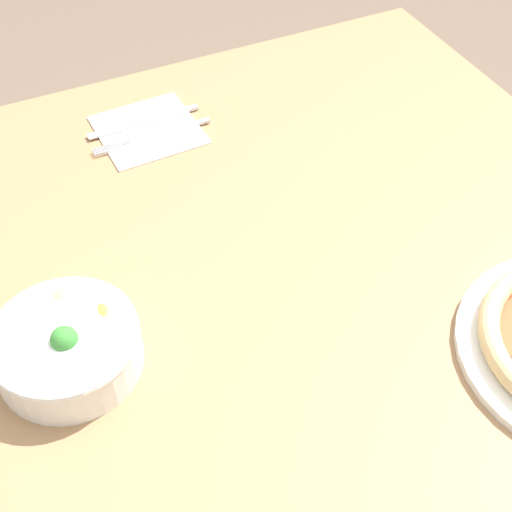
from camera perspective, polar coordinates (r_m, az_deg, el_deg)
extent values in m
cube|color=#99724C|center=(0.90, 8.95, -7.65)|extent=(1.39, 1.00, 0.03)
cylinder|color=olive|center=(1.69, 8.95, 5.79)|extent=(0.06, 0.06, 0.72)
cylinder|color=white|center=(0.87, -14.87, -7.15)|extent=(0.17, 0.17, 0.06)
torus|color=white|center=(0.85, -15.17, -6.21)|extent=(0.18, 0.18, 0.01)
ellipsoid|color=#998466|center=(0.85, -12.97, -6.31)|extent=(0.03, 0.04, 0.02)
ellipsoid|color=tan|center=(0.89, -15.13, -3.09)|extent=(0.04, 0.04, 0.02)
ellipsoid|color=tan|center=(0.86, -18.53, -7.44)|extent=(0.03, 0.04, 0.02)
ellipsoid|color=tan|center=(0.86, -10.87, -5.38)|extent=(0.03, 0.02, 0.02)
ellipsoid|color=tan|center=(0.87, -18.07, -6.01)|extent=(0.04, 0.04, 0.02)
ellipsoid|color=tan|center=(0.85, -15.63, -6.74)|extent=(0.04, 0.03, 0.02)
sphere|color=#388433|center=(0.84, -15.08, -6.46)|extent=(0.03, 0.03, 0.03)
ellipsoid|color=yellow|center=(0.86, -12.08, -4.54)|extent=(0.04, 0.02, 0.02)
cube|color=white|center=(1.19, -8.62, 9.94)|extent=(0.16, 0.16, 0.00)
cube|color=silver|center=(1.18, -6.90, 9.90)|extent=(0.01, 0.14, 0.00)
cube|color=silver|center=(1.16, -11.59, 8.65)|extent=(0.00, 0.06, 0.00)
cube|color=silver|center=(1.16, -11.53, 8.54)|extent=(0.00, 0.06, 0.00)
cube|color=silver|center=(1.16, -11.46, 8.42)|extent=(0.00, 0.06, 0.00)
cube|color=silver|center=(1.15, -11.39, 8.31)|extent=(0.00, 0.06, 0.00)
cube|color=silver|center=(1.22, -6.38, 11.33)|extent=(0.01, 0.08, 0.01)
cube|color=silver|center=(1.20, -10.68, 10.04)|extent=(0.02, 0.11, 0.00)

